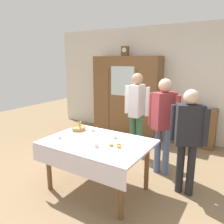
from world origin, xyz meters
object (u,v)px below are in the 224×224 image
(spoon_center, at_px, (71,142))
(person_near_right_end, at_px, (188,133))
(book_stack, at_px, (191,105))
(tea_cup_back_edge, at_px, (114,136))
(mantel_clock, at_px, (125,51))
(tea_cup_front_edge, at_px, (59,137))
(spoon_front_edge, at_px, (139,140))
(spoon_back_edge, at_px, (104,154))
(tea_cup_far_right, at_px, (95,145))
(person_beside_shelf, at_px, (164,118))
(tea_cup_mid_right, at_px, (92,130))
(person_by_cabinet, at_px, (137,106))
(bookshelf_low, at_px, (189,126))
(pastry_plate, at_px, (116,147))
(dining_table, at_px, (96,149))
(wall_cabinet, at_px, (126,96))
(bread_basket, at_px, (79,128))

(spoon_center, distance_m, person_near_right_end, 1.65)
(book_stack, xyz_separation_m, tea_cup_back_edge, (-0.56, -2.38, -0.11))
(mantel_clock, distance_m, book_stack, 2.04)
(tea_cup_front_edge, height_order, spoon_center, tea_cup_front_edge)
(spoon_front_edge, height_order, spoon_back_edge, same)
(tea_cup_far_right, distance_m, person_beside_shelf, 1.29)
(tea_cup_back_edge, distance_m, tea_cup_front_edge, 0.82)
(tea_cup_front_edge, height_order, person_beside_shelf, person_beside_shelf)
(tea_cup_mid_right, relative_size, spoon_back_edge, 1.09)
(person_by_cabinet, bearing_deg, bookshelf_low, 57.04)
(pastry_plate, bearing_deg, tea_cup_back_edge, 124.87)
(person_by_cabinet, bearing_deg, tea_cup_front_edge, -106.53)
(dining_table, height_order, wall_cabinet, wall_cabinet)
(book_stack, distance_m, spoon_front_edge, 2.26)
(bread_basket, xyz_separation_m, person_beside_shelf, (1.19, 0.73, 0.18))
(tea_cup_front_edge, relative_size, spoon_front_edge, 1.09)
(tea_cup_mid_right, height_order, person_near_right_end, person_near_right_end)
(spoon_front_edge, xyz_separation_m, person_by_cabinet, (-0.55, 1.06, 0.24))
(dining_table, distance_m, tea_cup_back_edge, 0.33)
(mantel_clock, bearing_deg, book_stack, 1.77)
(bread_basket, xyz_separation_m, spoon_back_edge, (0.89, -0.58, -0.03))
(dining_table, xyz_separation_m, person_near_right_end, (1.13, 0.62, 0.26))
(wall_cabinet, bearing_deg, spoon_back_edge, -66.82)
(bookshelf_low, xyz_separation_m, tea_cup_front_edge, (-1.25, -2.82, 0.36))
(bookshelf_low, bearing_deg, wall_cabinet, -178.19)
(mantel_clock, bearing_deg, person_near_right_end, -43.46)
(tea_cup_back_edge, height_order, tea_cup_front_edge, same)
(spoon_center, bearing_deg, spoon_front_edge, 36.90)
(dining_table, bearing_deg, spoon_center, -146.60)
(tea_cup_mid_right, xyz_separation_m, person_by_cabinet, (0.26, 1.10, 0.22))
(tea_cup_front_edge, bearing_deg, tea_cup_mid_right, 67.44)
(bread_basket, bearing_deg, tea_cup_back_edge, -1.14)
(spoon_front_edge, distance_m, person_near_right_end, 0.69)
(tea_cup_front_edge, distance_m, person_near_right_end, 1.86)
(tea_cup_mid_right, distance_m, person_near_right_end, 1.49)
(person_beside_shelf, bearing_deg, tea_cup_mid_right, -146.08)
(tea_cup_front_edge, bearing_deg, dining_table, 17.80)
(mantel_clock, xyz_separation_m, tea_cup_far_right, (1.06, -2.75, -1.31))
(tea_cup_front_edge, distance_m, tea_cup_mid_right, 0.57)
(wall_cabinet, bearing_deg, person_beside_shelf, -45.86)
(bookshelf_low, distance_m, person_by_cabinet, 1.52)
(dining_table, xyz_separation_m, person_beside_shelf, (0.64, 1.00, 0.33))
(tea_cup_mid_right, distance_m, spoon_front_edge, 0.82)
(tea_cup_front_edge, relative_size, spoon_center, 1.09)
(wall_cabinet, distance_m, spoon_center, 2.86)
(spoon_back_edge, bearing_deg, tea_cup_back_edge, 109.22)
(person_near_right_end, xyz_separation_m, person_by_cabinet, (-1.19, 0.84, 0.09))
(tea_cup_far_right, relative_size, spoon_center, 1.09)
(mantel_clock, height_order, spoon_center, mantel_clock)
(mantel_clock, bearing_deg, spoon_back_edge, -65.92)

